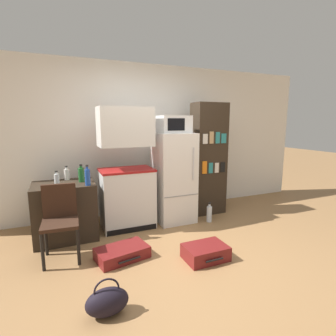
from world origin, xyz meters
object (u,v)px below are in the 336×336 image
at_px(handbag, 107,302).
at_px(suitcase_small_flat, 122,253).
at_px(bottle_clear_short, 57,179).
at_px(microwave, 174,124).
at_px(bottle_blue_soda, 88,177).
at_px(bottle_green_tall, 81,174).
at_px(suitcase_large_flat, 205,252).
at_px(bookshelf, 208,159).
at_px(chair, 60,215).
at_px(water_bottle_front, 209,214).
at_px(refrigerator, 174,178).
at_px(kitchen_hutch, 127,174).
at_px(side_table, 65,211).
at_px(bottle_milk_white, 67,174).

bearing_deg(handbag, suitcase_small_flat, 69.21).
height_order(bottle_clear_short, handbag, bottle_clear_short).
distance_m(microwave, bottle_blue_soda, 1.53).
height_order(bottle_green_tall, handbag, bottle_green_tall).
bearing_deg(suitcase_large_flat, bottle_blue_soda, 138.61).
height_order(bottle_blue_soda, suitcase_small_flat, bottle_blue_soda).
bearing_deg(microwave, bookshelf, 9.30).
bearing_deg(suitcase_small_flat, chair, 141.89).
relative_size(handbag, water_bottle_front, 1.11).
relative_size(refrigerator, bookshelf, 0.75).
relative_size(chair, suitcase_small_flat, 1.34).
relative_size(kitchen_hutch, bottle_green_tall, 7.32).
bearing_deg(suitcase_large_flat, refrigerator, 81.99).
relative_size(bookshelf, water_bottle_front, 5.90).
xyz_separation_m(bottle_green_tall, chair, (-0.30, -0.55, -0.36)).
bearing_deg(water_bottle_front, chair, -173.23).
height_order(kitchen_hutch, handbag, kitchen_hutch).
xyz_separation_m(bookshelf, bottle_green_tall, (-2.12, -0.14, -0.08)).
relative_size(microwave, suitcase_large_flat, 0.96).
bearing_deg(kitchen_hutch, refrigerator, -2.09).
xyz_separation_m(bottle_clear_short, chair, (0.01, -0.45, -0.34)).
xyz_separation_m(kitchen_hutch, chair, (-0.95, -0.60, -0.30)).
bearing_deg(chair, bottle_clear_short, 94.73).
distance_m(side_table, bottle_green_tall, 0.55).
relative_size(suitcase_large_flat, water_bottle_front, 1.54).
distance_m(bottle_milk_white, chair, 0.84).
bearing_deg(water_bottle_front, refrigerator, 147.97).
bearing_deg(suitcase_large_flat, bookshelf, 57.57).
bearing_deg(refrigerator, kitchen_hutch, 177.91).
xyz_separation_m(kitchen_hutch, bottle_clear_short, (-0.96, -0.15, 0.03)).
distance_m(kitchen_hutch, handbag, 2.02).
relative_size(chair, suitcase_large_flat, 1.75).
bearing_deg(bookshelf, suitcase_small_flat, -150.38).
xyz_separation_m(kitchen_hutch, bottle_milk_white, (-0.83, 0.16, 0.04)).
height_order(side_table, handbag, side_table).
distance_m(side_table, kitchen_hutch, 0.99).
bearing_deg(bottle_blue_soda, side_table, 140.82).
distance_m(bottle_green_tall, chair, 0.72).
bearing_deg(handbag, bottle_green_tall, 90.46).
bearing_deg(bottle_blue_soda, kitchen_hutch, 26.61).
height_order(kitchen_hutch, bottle_green_tall, kitchen_hutch).
bearing_deg(bottle_milk_white, refrigerator, -6.89).
relative_size(bottle_milk_white, water_bottle_front, 0.62).
bearing_deg(refrigerator, microwave, -107.68).
relative_size(kitchen_hutch, chair, 2.07).
relative_size(side_table, refrigerator, 0.57).
bearing_deg(bottle_blue_soda, suitcase_large_flat, -41.01).
height_order(microwave, bookshelf, bookshelf).
distance_m(microwave, suitcase_large_flat, 1.97).
bearing_deg(bottle_milk_white, bottle_clear_short, -112.78).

